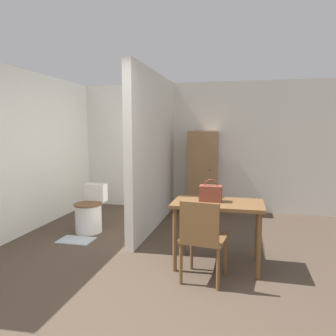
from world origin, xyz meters
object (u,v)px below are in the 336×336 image
Objects in this scene: handbag at (211,193)px; wooden_cabinet at (203,172)px; wooden_chair at (202,236)px; dining_table at (218,211)px; toilet at (90,213)px.

wooden_cabinet reaches higher than handbag.
wooden_cabinet reaches higher than wooden_chair.
wooden_cabinet is (-0.36, 2.90, 0.29)m from wooden_chair.
wooden_chair is (-0.12, -0.44, -0.17)m from dining_table.
handbag is at bearing -80.75° from wooden_cabinet.
handbag is (-0.09, 0.02, 0.20)m from dining_table.
dining_table is 0.22m from handbag.
toilet is 2.28m from wooden_cabinet.
handbag is at bearing -23.59° from toilet.
toilet is (-1.94, 1.33, -0.20)m from wooden_chair.
dining_table is 1.17× the size of wooden_chair.
wooden_chair is 2.93m from wooden_cabinet.
wooden_cabinet is at bearing 99.25° from handbag.
toilet is at bearing 153.26° from wooden_chair.
wooden_cabinet is at bearing 101.16° from dining_table.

